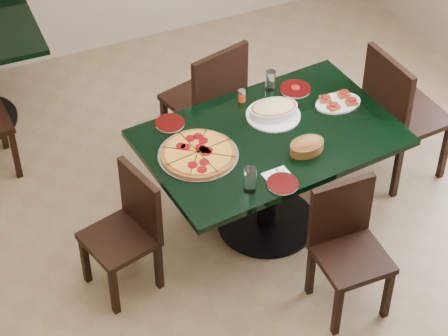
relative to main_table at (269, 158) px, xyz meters
name	(u,v)px	position (x,y,z in m)	size (l,w,h in m)	color
floor	(241,270)	(-0.32, -0.31, -0.57)	(5.50, 5.50, 0.00)	#796145
main_table	(269,158)	(0.00, 0.00, 0.00)	(1.62, 1.13, 0.75)	black
chair_far	(210,97)	(-0.07, 0.77, -0.03)	(0.54, 0.54, 0.95)	black
chair_near	(347,241)	(0.14, -0.73, -0.10)	(0.40, 0.40, 0.84)	black
chair_right	(398,109)	(1.00, 0.10, -0.01)	(0.50, 0.50, 0.99)	black
chair_left	(129,226)	(-0.96, -0.10, -0.12)	(0.46, 0.46, 0.81)	black
pepperoni_pizza	(198,154)	(-0.47, 0.00, 0.20)	(0.48, 0.48, 0.04)	#B5B4BC
lasagna_casserole	(273,110)	(0.10, 0.16, 0.23)	(0.34, 0.34, 0.09)	silver
bread_basket	(307,146)	(0.13, -0.22, 0.22)	(0.24, 0.18, 0.09)	brown
bruschetta_platter	(338,101)	(0.53, 0.11, 0.21)	(0.31, 0.22, 0.05)	silver
side_plate_near	(283,184)	(-0.13, -0.43, 0.19)	(0.18, 0.18, 0.02)	silver
side_plate_far_r	(295,89)	(0.35, 0.35, 0.19)	(0.20, 0.20, 0.03)	silver
side_plate_far_l	(170,123)	(-0.52, 0.34, 0.19)	(0.18, 0.18, 0.02)	silver
napkin_setting	(279,177)	(-0.12, -0.36, 0.18)	(0.16, 0.16, 0.01)	white
water_glass_a	(270,80)	(0.21, 0.42, 0.25)	(0.06, 0.06, 0.14)	white
water_glass_b	(250,180)	(-0.32, -0.39, 0.26)	(0.07, 0.07, 0.16)	white
pepper_shaker	(242,96)	(-0.02, 0.38, 0.22)	(0.05, 0.05, 0.08)	#CC4E15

